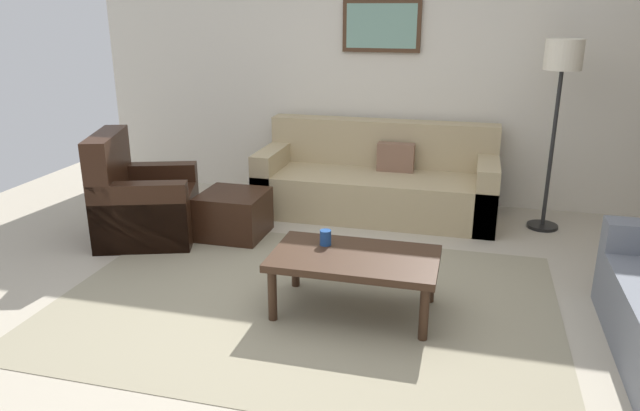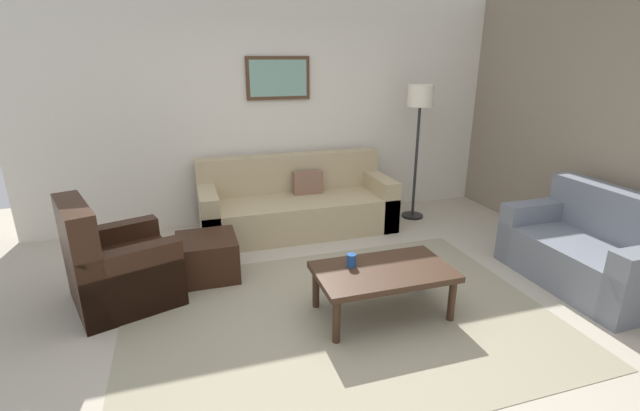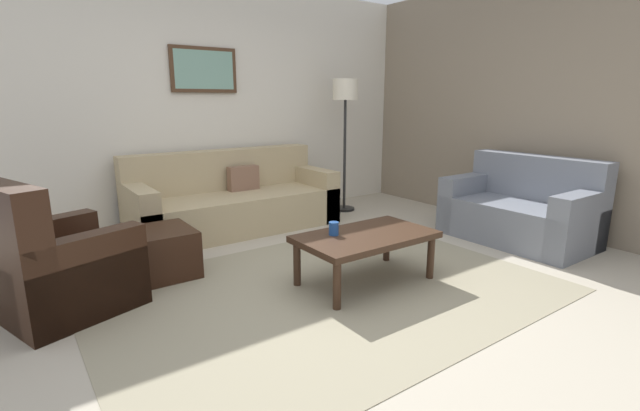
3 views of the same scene
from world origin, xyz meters
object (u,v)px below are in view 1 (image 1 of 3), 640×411
Objects in this scene: armchair_leather at (139,205)px; lamp_standing at (561,75)px; couch_main at (378,182)px; cup at (326,238)px; framed_artwork at (382,26)px; ottoman at (234,214)px; coffee_table at (355,262)px.

lamp_standing is at bearing 18.59° from armchair_leather.
couch_main is 21.72× the size of cup.
couch_main is 2.95× the size of framed_artwork.
lamp_standing is (1.58, -0.10, 1.11)m from couch_main.
armchair_leather is 2.91m from framed_artwork.
lamp_standing reaches higher than couch_main.
lamp_standing is 2.19× the size of framed_artwork.
armchair_leather is at bearing 159.00° from cup.
cup is at bearing -89.11° from framed_artwork.
ottoman is at bearing -161.50° from lamp_standing.
armchair_leather is at bearing -161.11° from ottoman.
armchair_leather reaches higher than ottoman.
coffee_table is at bearing -28.23° from cup.
armchair_leather is at bearing -146.32° from couch_main.
cup is 0.14× the size of framed_artwork.
lamp_standing is (1.39, 2.02, 1.05)m from coffee_table.
cup is 2.67m from lamp_standing.
framed_artwork reaches higher than cup.
ottoman is (-1.13, -1.01, -0.10)m from couch_main.
armchair_leather is 1.81× the size of ottoman.
framed_artwork is (-0.04, 2.42, 1.32)m from cup.
coffee_table is (0.19, -2.12, 0.06)m from couch_main.
coffee_table is 10.40× the size of cup.
cup is at bearing -21.00° from armchair_leather.
lamp_standing is 1.78m from framed_artwork.
ottoman is 1.74m from coffee_table.
armchair_leather is 1.30× the size of framed_artwork.
ottoman is at bearing 137.92° from cup.
armchair_leather reaches higher than cup.
framed_artwork is (-0.27, 2.55, 1.43)m from coffee_table.
couch_main reaches higher than cup.
cup is at bearing -130.52° from lamp_standing.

